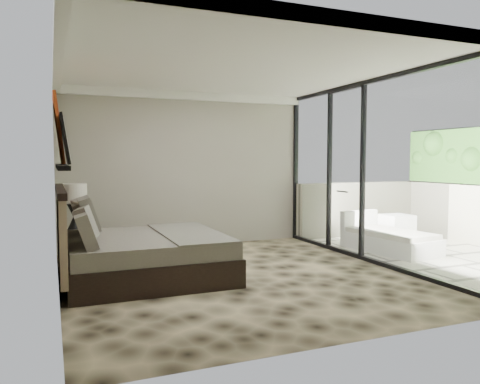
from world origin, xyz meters
name	(u,v)px	position (x,y,z in m)	size (l,w,h in m)	color
floor	(237,277)	(0.00, 0.00, 0.00)	(5.00, 5.00, 0.00)	black
ceiling	(237,68)	(0.00, 0.00, 2.79)	(4.50, 5.00, 0.02)	silver
back_wall	(187,170)	(0.00, 2.49, 1.40)	(4.50, 0.02, 2.80)	gray
left_wall	(57,176)	(-2.24, 0.00, 1.40)	(0.02, 5.00, 2.80)	gray
glass_wall	(375,172)	(2.25, 0.00, 1.40)	(0.08, 5.00, 2.80)	white
terrace_slab	(447,259)	(3.75, 0.00, -0.06)	(3.00, 5.00, 0.12)	beige
picture_ledge	(62,167)	(-2.18, 0.10, 1.50)	(0.12, 2.20, 0.05)	black
bed	(138,253)	(-1.25, 0.40, 0.35)	(2.13, 2.06, 1.18)	black
nightstand	(79,248)	(-1.94, 1.68, 0.23)	(0.47, 0.47, 0.47)	black
table_lamp	(74,200)	(-1.99, 1.69, 0.97)	(0.38, 0.38, 0.70)	black
abstract_canvas	(59,130)	(-2.19, 0.78, 1.97)	(0.04, 0.90, 0.90)	red
framed_print	(65,139)	(-2.14, 0.13, 1.82)	(0.03, 0.50, 0.60)	black
ottoman	(397,228)	(3.89, 1.40, 0.26)	(0.52, 0.52, 0.52)	white
lounger	(388,240)	(3.08, 0.68, 0.20)	(1.00, 1.72, 0.64)	white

